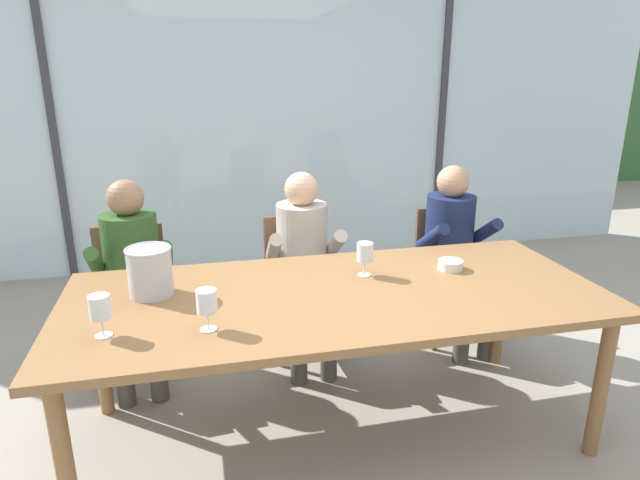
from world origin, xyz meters
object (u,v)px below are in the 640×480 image
at_px(chair_near_curtain, 131,287).
at_px(person_olive_shirt, 133,269).
at_px(chair_center, 448,262).
at_px(wine_glass_by_left_taster, 365,254).
at_px(tasting_bowl, 450,265).
at_px(person_beige_jumper, 304,256).
at_px(chair_left_of_center, 299,272).
at_px(person_navy_polo, 454,245).
at_px(dining_table, 336,305).
at_px(wine_glass_near_bucket, 100,308).
at_px(wine_glass_center_pour, 207,303).
at_px(ice_bucket_primary, 150,271).

height_order(chair_near_curtain, person_olive_shirt, person_olive_shirt).
relative_size(chair_center, wine_glass_by_left_taster, 5.01).
height_order(chair_near_curtain, wine_glass_by_left_taster, wine_glass_by_left_taster).
relative_size(chair_center, tasting_bowl, 6.67).
bearing_deg(person_beige_jumper, wine_glass_by_left_taster, -71.65).
height_order(chair_left_of_center, person_navy_polo, person_navy_polo).
distance_m(dining_table, person_olive_shirt, 1.30).
relative_size(dining_table, person_olive_shirt, 2.13).
relative_size(chair_near_curtain, wine_glass_near_bucket, 5.01).
bearing_deg(wine_glass_center_pour, chair_left_of_center, 63.73).
bearing_deg(tasting_bowl, person_beige_jumper, 134.86).
distance_m(chair_left_of_center, person_navy_polo, 1.04).
height_order(chair_center, wine_glass_near_bucket, wine_glass_near_bucket).
xyz_separation_m(ice_bucket_primary, wine_glass_center_pour, (0.25, -0.42, -0.00)).
height_order(chair_left_of_center, ice_bucket_primary, ice_bucket_primary).
relative_size(person_beige_jumper, wine_glass_center_pour, 6.85).
bearing_deg(wine_glass_near_bucket, person_olive_shirt, 89.70).
distance_m(person_olive_shirt, person_navy_polo, 2.03).
xyz_separation_m(ice_bucket_primary, wine_glass_by_left_taster, (1.05, 0.01, -0.00)).
relative_size(chair_near_curtain, chair_center, 1.00).
xyz_separation_m(dining_table, person_beige_jumper, (0.01, 0.81, -0.03)).
height_order(tasting_bowl, wine_glass_near_bucket, wine_glass_near_bucket).
distance_m(chair_near_curtain, chair_left_of_center, 1.06).
relative_size(person_olive_shirt, ice_bucket_primary, 5.14).
bearing_deg(person_beige_jumper, wine_glass_near_bucket, -132.71).
xyz_separation_m(chair_near_curtain, person_navy_polo, (2.07, -0.17, 0.17)).
distance_m(chair_near_curtain, person_beige_jumper, 1.08).
bearing_deg(wine_glass_near_bucket, dining_table, 12.15).
xyz_separation_m(chair_near_curtain, wine_glass_near_bucket, (0.04, -1.20, 0.39)).
distance_m(person_navy_polo, ice_bucket_primary, 1.99).
relative_size(dining_table, person_navy_polo, 2.13).
distance_m(person_beige_jumper, ice_bucket_primary, 1.10).
bearing_deg(chair_center, person_beige_jumper, -171.01).
bearing_deg(wine_glass_near_bucket, chair_left_of_center, 49.69).
bearing_deg(wine_glass_near_bucket, person_navy_polo, 26.93).
bearing_deg(chair_center, wine_glass_near_bucket, -148.77).
relative_size(person_beige_jumper, person_navy_polo, 1.00).
bearing_deg(chair_center, person_olive_shirt, -174.51).
relative_size(chair_near_curtain, person_beige_jumper, 0.73).
bearing_deg(chair_near_curtain, chair_center, -2.36).
bearing_deg(wine_glass_center_pour, dining_table, 22.93).
bearing_deg(dining_table, ice_bucket_primary, 169.01).
bearing_deg(person_navy_polo, chair_near_curtain, 171.76).
relative_size(person_navy_polo, wine_glass_center_pour, 6.85).
bearing_deg(chair_center, person_navy_polo, -103.03).
xyz_separation_m(chair_near_curtain, tasting_bowl, (1.71, -0.82, 0.30)).
xyz_separation_m(chair_left_of_center, wine_glass_by_left_taster, (0.19, -0.81, 0.39)).
relative_size(tasting_bowl, wine_glass_near_bucket, 0.75).
distance_m(chair_near_curtain, person_olive_shirt, 0.24).
height_order(chair_near_curtain, chair_left_of_center, same).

